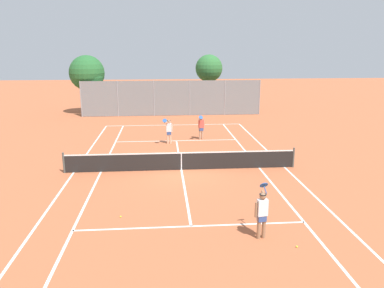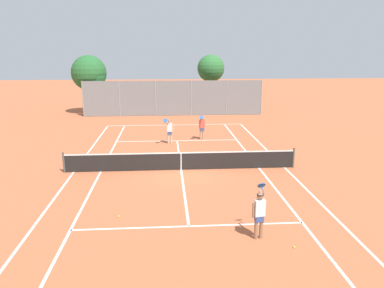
{
  "view_description": "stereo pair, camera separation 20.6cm",
  "coord_description": "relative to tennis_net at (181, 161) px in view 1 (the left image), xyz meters",
  "views": [
    {
      "loc": [
        -0.95,
        -18.51,
        6.12
      ],
      "look_at": [
        0.68,
        1.5,
        1.0
      ],
      "focal_mm": 35.0,
      "sensor_mm": 36.0,
      "label": 1
    },
    {
      "loc": [
        -0.75,
        -18.52,
        6.12
      ],
      "look_at": [
        0.68,
        1.5,
        1.0
      ],
      "focal_mm": 35.0,
      "sensor_mm": 36.0,
      "label": 2
    }
  ],
  "objects": [
    {
      "name": "loose_tennis_ball_2",
      "position": [
        3.23,
        -8.13,
        -0.48
      ],
      "size": [
        0.07,
        0.07,
        0.07
      ],
      "primitive_type": "sphere",
      "color": "#D1DB33",
      "rests_on": "ground"
    },
    {
      "name": "loose_tennis_ball_1",
      "position": [
        -2.57,
        -5.47,
        -0.48
      ],
      "size": [
        0.07,
        0.07,
        0.07
      ],
      "primitive_type": "sphere",
      "color": "#D1DB33",
      "rests_on": "ground"
    },
    {
      "name": "player_far_right",
      "position": [
        1.74,
        6.68,
        0.42
      ],
      "size": [
        0.5,
        0.86,
        1.77
      ],
      "color": "tan",
      "rests_on": "ground"
    },
    {
      "name": "tree_behind_right",
      "position": [
        3.93,
        20.45,
        3.6
      ],
      "size": [
        2.78,
        2.78,
        5.57
      ],
      "color": "brown",
      "rests_on": "ground"
    },
    {
      "name": "tree_behind_left",
      "position": [
        -7.86,
        18.07,
        3.29
      ],
      "size": [
        3.31,
        3.31,
        5.56
      ],
      "color": "brown",
      "rests_on": "ground"
    },
    {
      "name": "player_near_side",
      "position": [
        2.25,
        -7.42,
        0.42
      ],
      "size": [
        0.58,
        0.8,
        1.77
      ],
      "color": "#936B4C",
      "rests_on": "ground"
    },
    {
      "name": "player_far_left",
      "position": [
        -0.51,
        5.63,
        0.42
      ],
      "size": [
        0.68,
        0.73,
        1.77
      ],
      "color": "#D8A884",
      "rests_on": "ground"
    },
    {
      "name": "ground_plane",
      "position": [
        0.0,
        0.0,
        -0.51
      ],
      "size": [
        120.0,
        120.0,
        0.0
      ],
      "primitive_type": "plane",
      "color": "#B25B38"
    },
    {
      "name": "tennis_net",
      "position": [
        0.0,
        0.0,
        0.0
      ],
      "size": [
        12.0,
        0.1,
        1.07
      ],
      "color": "#474C47",
      "rests_on": "ground"
    },
    {
      "name": "back_fence",
      "position": [
        -0.0,
        16.44,
        1.14
      ],
      "size": [
        16.77,
        0.08,
        3.29
      ],
      "color": "gray",
      "rests_on": "ground"
    },
    {
      "name": "court_line_markings",
      "position": [
        0.0,
        0.0,
        -0.51
      ],
      "size": [
        11.1,
        23.9,
        0.01
      ],
      "color": "silver",
      "rests_on": "ground"
    }
  ]
}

